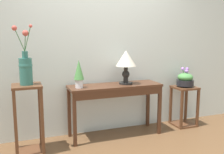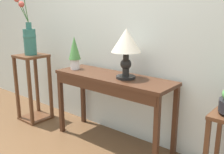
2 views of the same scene
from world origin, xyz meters
name	(u,v)px [view 1 (image 1 of 2)]	position (x,y,z in m)	size (l,w,h in m)	color
back_wall_with_art	(100,39)	(0.00, 1.32, 1.40)	(9.00, 0.10, 2.80)	silver
console_table	(116,92)	(0.12, 1.00, 0.66)	(1.34, 0.42, 0.76)	#472819
table_lamp	(126,61)	(0.29, 1.02, 1.10)	(0.29, 0.29, 0.49)	black
potted_plant_on_console	(79,73)	(-0.41, 0.99, 0.97)	(0.14, 0.14, 0.38)	silver
pedestal_stand_left	(29,119)	(-1.09, 0.86, 0.44)	(0.35, 0.35, 0.87)	#56331E
flower_vase_tall_left	(26,67)	(-1.09, 0.86, 1.09)	(0.23, 0.20, 0.72)	#2D665B
pedestal_stand_right	(184,106)	(1.33, 1.03, 0.32)	(0.35, 0.35, 0.65)	#56331E
planter_bowl_wide_right	(185,79)	(1.33, 1.03, 0.76)	(0.27, 0.27, 0.31)	black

